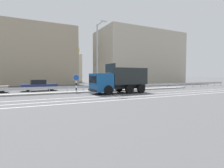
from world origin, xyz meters
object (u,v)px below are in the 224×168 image
median_road_sign (76,83)px  street_lamp_1 (98,54)px  parked_car_3 (39,85)px  dump_truck (113,83)px  church_tower (75,64)px

median_road_sign → street_lamp_1: (2.70, -0.33, 3.58)m
parked_car_3 → street_lamp_1: bearing=48.0°
street_lamp_1 → parked_car_3: size_ratio=1.84×
dump_truck → median_road_sign: (-3.73, 2.49, -0.05)m
church_tower → parked_car_3: bearing=-114.6°
median_road_sign → church_tower: 31.99m
median_road_sign → street_lamp_1: size_ratio=0.26×
dump_truck → parked_car_3: dump_truck is taller
median_road_sign → church_tower: (7.91, 30.70, 4.26)m
median_road_sign → parked_car_3: 6.35m
church_tower → street_lamp_1: bearing=-99.5°
median_road_sign → church_tower: bearing=75.5°
median_road_sign → church_tower: church_tower is taller
dump_truck → street_lamp_1: bearing=25.1°
dump_truck → median_road_sign: size_ratio=3.08×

